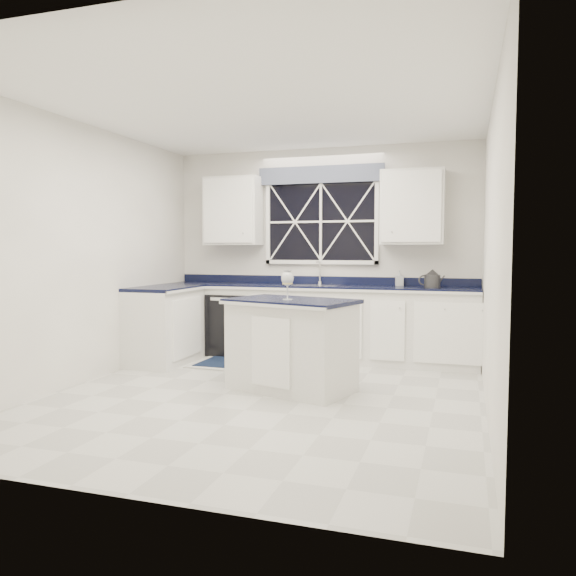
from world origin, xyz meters
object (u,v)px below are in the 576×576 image
(island, at_px, (291,344))
(kettle, at_px, (432,279))
(dishwasher, at_px, (235,323))
(faucet, at_px, (319,272))
(soap_bottle, at_px, (399,278))
(wine_glass, at_px, (287,279))

(island, height_order, kettle, kettle)
(dishwasher, height_order, island, island)
(faucet, bearing_deg, soap_bottle, 1.44)
(dishwasher, relative_size, kettle, 2.69)
(kettle, bearing_deg, wine_glass, -142.68)
(dishwasher, relative_size, island, 0.60)
(soap_bottle, bearing_deg, faucet, -178.56)
(faucet, distance_m, island, 1.91)
(dishwasher, distance_m, soap_bottle, 2.22)
(wine_glass, bearing_deg, faucet, 95.01)
(island, bearing_deg, soap_bottle, 81.63)
(dishwasher, bearing_deg, kettle, -0.64)
(island, distance_m, kettle, 2.09)
(faucet, xyz_separation_m, wine_glass, (0.16, -1.88, 0.00))
(wine_glass, xyz_separation_m, soap_bottle, (0.86, 1.90, -0.07))
(faucet, distance_m, wine_glass, 1.89)
(island, xyz_separation_m, kettle, (1.25, 1.57, 0.59))
(wine_glass, bearing_deg, soap_bottle, 65.82)
(dishwasher, distance_m, wine_glass, 2.22)
(wine_glass, bearing_deg, kettle, 52.68)
(kettle, relative_size, soap_bottle, 1.59)
(soap_bottle, bearing_deg, dishwasher, -174.07)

